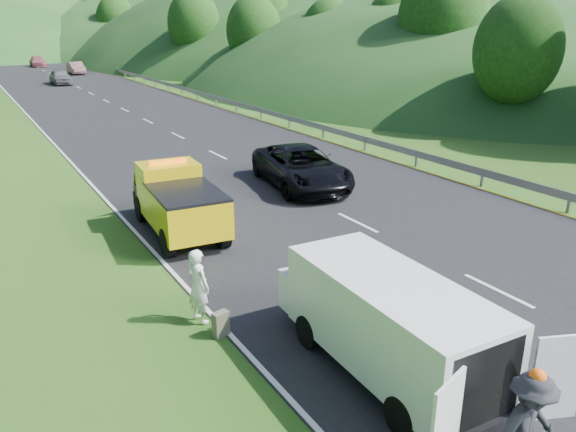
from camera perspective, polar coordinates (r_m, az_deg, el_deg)
ground at (r=14.96m, az=7.13°, el=-7.23°), size 320.00×320.00×0.00m
road_surface at (r=52.20m, az=-17.97°, el=11.05°), size 14.00×200.00×0.02m
guardrail at (r=66.05m, az=-14.24°, el=12.92°), size 0.06×140.00×1.52m
tree_line_right at (r=77.45m, az=-6.64°, el=14.22°), size 14.00×140.00×14.00m
hills_backdrop at (r=146.13m, az=-25.46°, el=14.87°), size 201.00×288.60×44.00m
tow_truck at (r=18.55m, az=-11.15°, el=1.53°), size 2.32×5.38×2.26m
white_van at (r=11.19m, az=9.87°, el=-10.30°), size 3.20×5.90×2.07m
woman at (r=13.46m, az=-8.90°, el=-10.52°), size 0.64×0.76×1.79m
child at (r=13.19m, az=4.43°, el=-11.01°), size 0.54×0.45×1.01m
suitcase at (r=12.70m, az=-6.84°, el=-10.86°), size 0.40×0.28×0.59m
passing_suv at (r=23.73m, az=1.35°, el=3.01°), size 3.73×6.36×1.66m
dist_car_a at (r=67.65m, az=-22.04°, el=12.27°), size 1.88×4.66×1.59m
dist_car_b at (r=80.23m, az=-20.66°, el=13.32°), size 1.64×4.70×1.55m
dist_car_c at (r=95.54m, az=-24.01°, el=13.68°), size 2.03×4.99×1.45m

